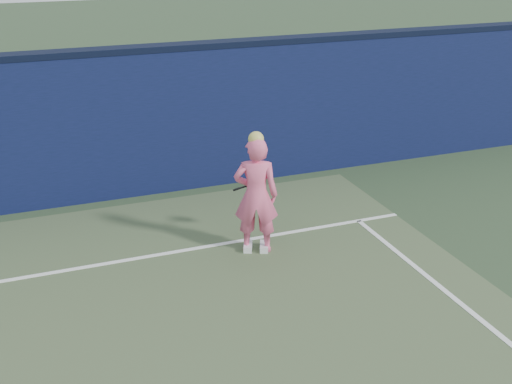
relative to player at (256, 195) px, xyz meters
name	(u,v)px	position (x,y,z in m)	size (l,w,h in m)	color
backstop_wall	(31,136)	(-2.89, 2.84, 0.37)	(24.00, 0.40, 2.50)	#0B1333
wall_cap	(20,57)	(-2.89, 2.84, 1.67)	(24.00, 0.42, 0.10)	black
player	(256,195)	(0.00, 0.00, 0.00)	(0.75, 0.63, 1.83)	#F55F8C
racket	(256,184)	(0.16, 0.44, -0.01)	(0.50, 0.14, 0.27)	black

